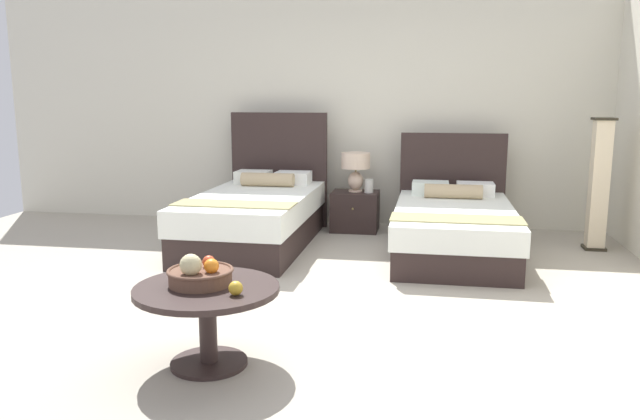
{
  "coord_description": "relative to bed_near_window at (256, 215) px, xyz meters",
  "views": [
    {
      "loc": [
        0.74,
        -4.63,
        1.54
      ],
      "look_at": [
        -0.14,
        0.42,
        0.59
      ],
      "focal_mm": 34.83,
      "sensor_mm": 36.0,
      "label": 1
    }
  ],
  "objects": [
    {
      "name": "floor_lamp_corner",
      "position": [
        3.44,
        0.39,
        0.35
      ],
      "size": [
        0.21,
        0.21,
        1.33
      ],
      "color": "#2A251A",
      "rests_on": "ground"
    },
    {
      "name": "wall_back",
      "position": [
        1.01,
        1.34,
        1.11
      ],
      "size": [
        9.25,
        0.12,
        2.86
      ],
      "primitive_type": "cube",
      "color": "silver",
      "rests_on": "ground"
    },
    {
      "name": "bed_near_window",
      "position": [
        0.0,
        0.0,
        0.0
      ],
      "size": [
        1.15,
        2.2,
        1.34
      ],
      "color": "#2E211F",
      "rests_on": "ground"
    },
    {
      "name": "table_lamp",
      "position": [
        0.93,
        0.88,
        0.43
      ],
      "size": [
        0.33,
        0.33,
        0.45
      ],
      "color": "beige",
      "rests_on": "nightstand"
    },
    {
      "name": "nightstand",
      "position": [
        0.93,
        0.86,
        -0.09
      ],
      "size": [
        0.53,
        0.47,
        0.45
      ],
      "color": "#2E211F",
      "rests_on": "ground"
    },
    {
      "name": "vase",
      "position": [
        1.09,
        0.82,
        0.22
      ],
      "size": [
        0.1,
        0.1,
        0.16
      ],
      "color": "silver",
      "rests_on": "nightstand"
    },
    {
      "name": "ground_plane",
      "position": [
        1.01,
        -1.51,
        -0.33
      ],
      "size": [
        9.25,
        9.29,
        0.02
      ],
      "primitive_type": "cube",
      "color": "#AAA291"
    },
    {
      "name": "bed_near_corner",
      "position": [
        2.01,
        -0.0,
        -0.04
      ],
      "size": [
        1.17,
        2.13,
        1.13
      ],
      "color": "#2E211F",
      "rests_on": "ground"
    },
    {
      "name": "coffee_table",
      "position": [
        0.53,
        -2.92,
        0.05
      ],
      "size": [
        0.83,
        0.83,
        0.47
      ],
      "color": "#2E211F",
      "rests_on": "ground"
    },
    {
      "name": "fruit_bowl",
      "position": [
        0.49,
        -2.9,
        0.22
      ],
      "size": [
        0.38,
        0.38,
        0.2
      ],
      "color": "brown",
      "rests_on": "coffee_table"
    },
    {
      "name": "loose_apple",
      "position": [
        0.74,
        -3.04,
        0.2
      ],
      "size": [
        0.08,
        0.08,
        0.08
      ],
      "color": "gold",
      "rests_on": "coffee_table"
    }
  ]
}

